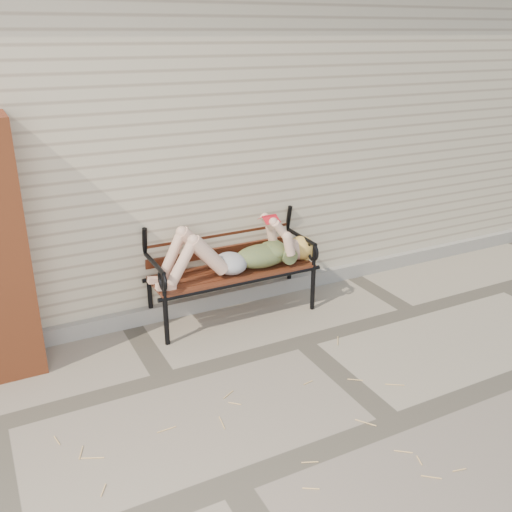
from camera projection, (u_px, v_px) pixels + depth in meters
ground at (302, 342)px, 4.99m from camera, size 80.00×80.00×0.00m
house_wall at (177, 122)px, 6.92m from camera, size 8.00×4.00×3.00m
foundation_strip at (252, 292)px, 5.77m from camera, size 8.00×0.10×0.15m
garden_bench at (228, 252)px, 5.32m from camera, size 1.68×0.67×1.09m
reading_woman at (235, 253)px, 5.20m from camera, size 1.59×0.36×0.50m
straw_scatter at (282, 432)px, 3.86m from camera, size 2.93×1.75×0.01m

